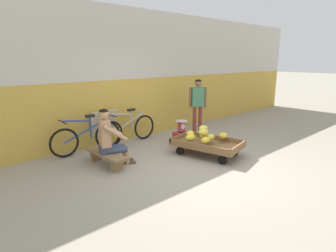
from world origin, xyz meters
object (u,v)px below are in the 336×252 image
Objects in this scene: weighing_scale at (182,126)px; bicycle_far_left at (128,129)px; plastic_crate at (181,138)px; bicycle_near_left at (87,137)px; vendor_seated at (110,138)px; sign_board at (103,127)px; shopping_bag at (198,144)px; customer_adult at (198,101)px; banana_cart at (207,145)px; low_bench at (106,156)px.

weighing_scale is 1.33m from bicycle_far_left.
bicycle_near_left reaches higher than plastic_crate.
vendor_seated reaches higher than weighing_scale.
bicycle_near_left is at bearing 89.03° from vendor_seated.
sign_board is 3.64× the size of shopping_bag.
shopping_bag is (2.05, -0.48, -0.45)m from vendor_seated.
banana_cart is at bearing -130.74° from customer_adult.
vendor_seated is at bearing -90.97° from bicycle_near_left.
low_bench is at bearing -179.28° from plastic_crate.
vendor_seated is at bearing -138.29° from bicycle_far_left.
plastic_crate is 1.50× the size of shopping_bag.
low_bench is 3.08× the size of plastic_crate.
sign_board reaches higher than bicycle_far_left.
banana_cart is 0.96× the size of bicycle_near_left.
vendor_seated is at bearing 153.86° from banana_cart.
plastic_crate is at bearing 0.72° from low_bench.
vendor_seated is 3.04m from customer_adult.
sign_board is at bearing 129.25° from shopping_bag.
low_bench is 0.67× the size of bicycle_near_left.
bicycle_near_left and bicycle_far_left have the same top height.
weighing_scale is (2.13, 0.03, 0.25)m from low_bench.
banana_cart reaches higher than shopping_bag.
shopping_bag is at bearing -89.56° from plastic_crate.
shopping_bag is (2.04, -1.49, -0.23)m from bicycle_near_left.
sign_board reaches higher than banana_cart.
banana_cart reaches higher than low_bench.
bicycle_far_left is at bearing 133.72° from weighing_scale.
bicycle_near_left is at bearing 179.98° from bicycle_far_left.
plastic_crate is 0.41× the size of sign_board.
vendor_seated reaches higher than banana_cart.
low_bench is 1.46m from sign_board.
shopping_bag is (0.18, 0.44, -0.12)m from banana_cart.
weighing_scale is at bearing -40.67° from sign_board.
low_bench is at bearing 154.16° from banana_cart.
bicycle_near_left is 2.54m from shopping_bag.
banana_cart is 0.96× the size of bicycle_far_left.
customer_adult is at bearing 49.26° from banana_cart.
vendor_seated is 0.75× the size of customer_adult.
bicycle_far_left is at bearing -28.47° from sign_board.
weighing_scale is at bearing 79.73° from banana_cart.
customer_adult is (1.86, -0.63, 0.60)m from bicycle_far_left.
vendor_seated is 0.69× the size of bicycle_near_left.
plastic_crate reaches higher than low_bench.
sign_board reaches higher than low_bench.
vendor_seated is at bearing -178.49° from weighing_scale.
customer_adult is (3.07, 0.35, 0.75)m from low_bench.
customer_adult is (2.99, 0.38, 0.38)m from vendor_seated.
bicycle_near_left is 1.00× the size of bicycle_far_left.
weighing_scale is at bearing -46.28° from bicycle_far_left.
low_bench is at bearing 166.60° from shopping_bag.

